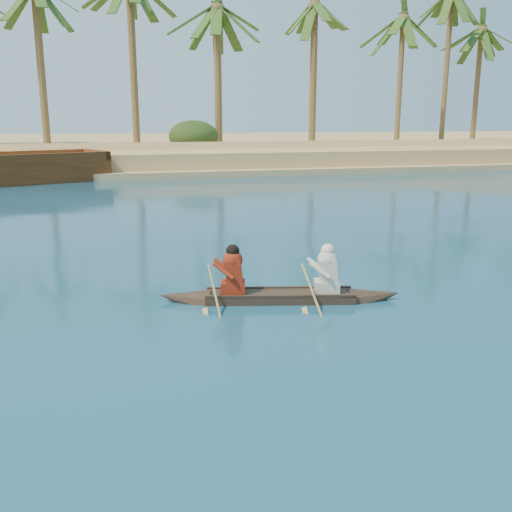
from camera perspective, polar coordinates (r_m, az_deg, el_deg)
name	(u,v)px	position (r m, az deg, el deg)	size (l,w,h in m)	color
ground	(264,299)	(10.56, 0.80, -4.30)	(160.00, 160.00, 0.00)	navy
sandy_embankment	(133,148)	(56.70, -12.24, 10.50)	(150.00, 51.00, 1.50)	tan
palm_grove	(136,52)	(45.02, -11.94, 19.34)	(110.00, 14.00, 16.00)	#375A1F
shrub_cluster	(143,149)	(41.32, -11.20, 10.47)	(100.00, 6.00, 2.40)	#223C15
canoe	(280,288)	(10.39, 2.41, -3.26)	(4.42, 1.57, 1.21)	#3E2B21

